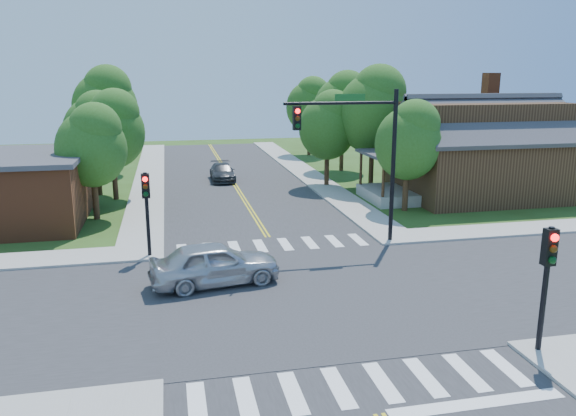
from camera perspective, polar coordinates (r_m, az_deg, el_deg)
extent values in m
plane|color=#2E4916|center=(20.69, 1.64, -8.90)|extent=(100.00, 100.00, 0.00)
cube|color=#2D2D30|center=(20.68, 1.64, -8.85)|extent=(10.00, 90.00, 0.04)
cube|color=#2D2D30|center=(20.68, 1.64, -8.84)|extent=(90.00, 10.00, 0.04)
cube|color=#2D2D30|center=(20.69, 1.64, -8.90)|extent=(10.20, 10.20, 0.06)
cube|color=#9E9B93|center=(45.53, 1.65, 3.66)|extent=(2.20, 40.00, 0.14)
cube|color=#9E9B93|center=(44.28, -13.90, 2.98)|extent=(2.20, 40.00, 0.14)
cube|color=white|center=(25.98, -10.73, -4.28)|extent=(0.45, 2.00, 0.01)
cube|color=white|center=(26.02, -8.08, -4.15)|extent=(0.45, 2.00, 0.01)
cube|color=white|center=(26.13, -5.45, -4.00)|extent=(0.45, 2.00, 0.01)
cube|color=white|center=(26.28, -2.85, -3.85)|extent=(0.45, 2.00, 0.01)
cube|color=white|center=(26.49, -0.28, -3.69)|extent=(0.45, 2.00, 0.01)
cube|color=white|center=(26.75, 2.24, -3.53)|extent=(0.45, 2.00, 0.01)
cube|color=white|center=(27.06, 4.71, -3.36)|extent=(0.45, 2.00, 0.01)
cube|color=white|center=(27.42, 7.11, -3.19)|extent=(0.45, 2.00, 0.01)
cube|color=white|center=(14.65, -9.24, -19.07)|extent=(0.45, 2.00, 0.01)
cube|color=white|center=(14.73, -4.31, -18.72)|extent=(0.45, 2.00, 0.01)
cube|color=white|center=(14.91, 0.50, -18.25)|extent=(0.45, 2.00, 0.01)
cube|color=white|center=(15.18, 5.15, -17.68)|extent=(0.45, 2.00, 0.01)
cube|color=white|center=(15.54, 9.57, -17.03)|extent=(0.45, 2.00, 0.01)
cube|color=white|center=(15.98, 13.75, -16.33)|extent=(0.45, 2.00, 0.01)
cube|color=white|center=(16.49, 17.65, -15.59)|extent=(0.45, 2.00, 0.01)
cube|color=white|center=(17.08, 21.28, -14.84)|extent=(0.45, 2.00, 0.01)
cube|color=yellow|center=(45.71, -6.31, 3.59)|extent=(0.10, 37.50, 0.01)
cube|color=yellow|center=(45.73, -6.06, 3.60)|extent=(0.10, 37.50, 0.01)
cube|color=white|center=(15.25, 18.62, -18.43)|extent=(4.60, 0.45, 0.09)
cylinder|color=black|center=(26.57, 10.62, 4.01)|extent=(0.20, 0.20, 7.20)
cylinder|color=black|center=(25.35, 5.39, 10.56)|extent=(5.20, 0.14, 0.14)
cube|color=#19591E|center=(25.42, 6.32, 11.11)|extent=(1.40, 0.04, 0.30)
cube|color=black|center=(24.87, 0.90, 9.12)|extent=(0.34, 0.28, 1.05)
sphere|color=#FF0C0C|center=(24.68, 1.00, 9.82)|extent=(0.22, 0.22, 0.22)
sphere|color=#3F2605|center=(24.70, 0.99, 9.08)|extent=(0.22, 0.22, 0.22)
sphere|color=#05330F|center=(24.73, 0.99, 8.34)|extent=(0.22, 0.22, 0.22)
cylinder|color=black|center=(17.54, 24.60, -7.75)|extent=(0.16, 0.16, 3.80)
cube|color=black|center=(17.13, 25.03, -3.60)|extent=(0.34, 0.28, 1.05)
sphere|color=#FF0C0C|center=(16.92, 25.48, -2.74)|extent=(0.22, 0.22, 0.22)
sphere|color=#3F2605|center=(17.00, 25.37, -3.78)|extent=(0.22, 0.22, 0.22)
sphere|color=#05330F|center=(17.09, 25.26, -4.80)|extent=(0.22, 0.22, 0.22)
cylinder|color=black|center=(24.92, -14.09, -0.79)|extent=(0.16, 0.16, 3.80)
cube|color=black|center=(24.63, -14.27, 2.19)|extent=(0.34, 0.28, 1.05)
sphere|color=#FF0C0C|center=(24.40, -14.32, 2.84)|extent=(0.22, 0.22, 0.22)
sphere|color=#3F2605|center=(24.46, -14.28, 2.11)|extent=(0.22, 0.22, 0.22)
sphere|color=#05330F|center=(24.53, -14.24, 1.37)|extent=(0.22, 0.22, 0.22)
cube|color=#311D11|center=(38.72, 18.84, 4.07)|extent=(10.00, 8.00, 4.00)
cube|color=#9E9B93|center=(36.22, 10.03, 1.32)|extent=(2.60, 4.50, 0.70)
cylinder|color=#311D11|center=(33.75, 9.65, 2.61)|extent=(0.18, 0.18, 2.50)
cylinder|color=#311D11|center=(37.43, 7.40, 3.76)|extent=(0.18, 0.18, 2.50)
cube|color=#38383D|center=(35.77, 10.20, 5.40)|extent=(2.80, 4.80, 0.18)
cube|color=brown|center=(42.78, 19.51, 6.97)|extent=(0.90, 0.90, 7.11)
cylinder|color=#382314|center=(33.53, 11.85, 1.76)|extent=(0.34, 0.34, 2.42)
ellipsoid|color=#2B5418|center=(33.10, 12.08, 6.40)|extent=(3.82, 3.63, 4.20)
sphere|color=#2B5418|center=(32.92, 12.80, 8.34)|extent=(2.80, 2.80, 2.80)
cylinder|color=#382314|center=(39.80, 8.45, 4.29)|extent=(0.34, 0.34, 3.17)
ellipsoid|color=#2B5418|center=(39.39, 8.64, 9.46)|extent=(5.01, 4.76, 5.51)
sphere|color=#2B5418|center=(39.23, 9.24, 11.62)|extent=(3.68, 3.68, 3.68)
cylinder|color=#382314|center=(46.67, 5.46, 5.65)|extent=(0.34, 0.34, 3.04)
ellipsoid|color=#2B5418|center=(46.32, 5.56, 9.86)|extent=(4.80, 4.56, 5.28)
sphere|color=#2B5418|center=(46.15, 6.04, 11.63)|extent=(3.52, 3.52, 3.52)
cylinder|color=#382314|center=(55.51, 2.14, 6.86)|extent=(0.34, 0.34, 2.84)
ellipsoid|color=#2B5418|center=(55.22, 2.17, 10.17)|extent=(4.49, 4.26, 4.94)
sphere|color=#2B5418|center=(55.04, 2.54, 11.56)|extent=(3.29, 3.29, 3.29)
cylinder|color=#382314|center=(32.66, -18.98, 0.97)|extent=(0.34, 0.34, 2.39)
ellipsoid|color=#2B5418|center=(32.21, -19.35, 5.67)|extent=(3.78, 3.59, 4.15)
sphere|color=#2B5418|center=(31.86, -19.01, 7.67)|extent=(2.77, 2.77, 2.77)
cylinder|color=#382314|center=(39.13, -18.68, 3.10)|extent=(0.34, 0.34, 2.56)
ellipsoid|color=#2B5418|center=(38.74, -19.01, 7.31)|extent=(4.04, 3.83, 4.44)
sphere|color=#2B5418|center=(38.41, -18.73, 9.10)|extent=(2.96, 2.96, 2.96)
cylinder|color=#382314|center=(47.41, -17.77, 5.28)|extent=(0.34, 0.34, 3.19)
ellipsoid|color=#2B5418|center=(47.07, -18.08, 9.63)|extent=(5.04, 4.79, 5.54)
sphere|color=#2B5418|center=(46.78, -17.87, 11.49)|extent=(3.70, 3.70, 3.70)
cylinder|color=#382314|center=(56.42, -16.68, 6.16)|extent=(0.34, 0.34, 2.35)
ellipsoid|color=#2B5418|center=(56.17, -16.87, 8.85)|extent=(3.71, 3.53, 4.08)
sphere|color=#2B5418|center=(55.87, -16.65, 9.99)|extent=(2.72, 2.72, 2.72)
cylinder|color=#382314|center=(39.99, 3.95, 3.99)|extent=(0.34, 0.34, 2.54)
ellipsoid|color=#2B5418|center=(39.61, 4.02, 8.10)|extent=(4.01, 3.81, 4.41)
sphere|color=#2B5418|center=(39.41, 4.56, 9.81)|extent=(2.94, 2.94, 2.94)
cylinder|color=#382314|center=(37.47, -17.19, 2.82)|extent=(0.34, 0.34, 2.61)
ellipsoid|color=#2B5418|center=(37.07, -17.51, 7.32)|extent=(4.13, 3.92, 4.54)
sphere|color=#2B5418|center=(36.74, -17.20, 9.23)|extent=(3.03, 3.03, 3.03)
imported|color=#B7BBBF|center=(21.56, -7.45, -5.70)|extent=(3.44, 5.48, 1.67)
imported|color=#313337|center=(42.35, -6.68, 3.58)|extent=(1.91, 4.37, 1.25)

